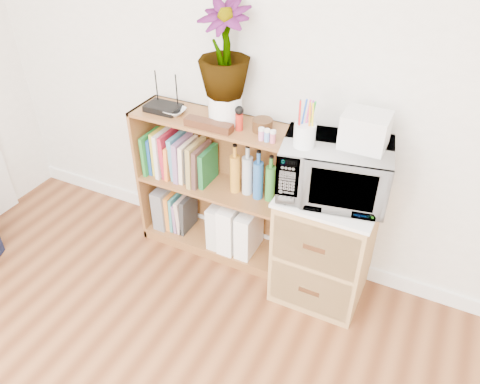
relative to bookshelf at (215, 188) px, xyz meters
The scene contains 21 objects.
skirting_board 0.57m from the bookshelf, 21.80° to the left, with size 4.00×0.02×0.10m, color white.
bookshelf is the anchor object (origin of this frame).
wicker_unit 0.76m from the bookshelf, ahead, with size 0.50×0.45×0.70m, color #9E7542.
microwave 0.85m from the bookshelf, ahead, with size 0.54×0.37×0.30m, color silver.
pen_cup 0.87m from the bookshelf, 15.61° to the right, with size 0.11×0.11×0.12m, color white.
small_appliance 1.07m from the bookshelf, ahead, with size 0.22×0.18×0.17m, color silver.
router 0.59m from the bookshelf, behind, with size 0.20×0.14×0.04m, color black.
white_bowl 0.55m from the bookshelf, behind, with size 0.13×0.13×0.03m, color silver.
plant_pot 0.56m from the bookshelf, 15.46° to the left, with size 0.19×0.19×0.16m, color white.
potted_plant 0.89m from the bookshelf, 15.46° to the left, with size 0.28×0.28×0.50m, color #3C732E.
trinket_box 0.51m from the bookshelf, 73.32° to the right, with size 0.28×0.07×0.04m, color #3C1D10.
kokeshi_doll 0.56m from the bookshelf, 11.98° to the right, with size 0.04×0.04×0.10m, color #A92014.
wooden_bowl 0.59m from the bookshelf, ahead, with size 0.11×0.11×0.07m, color #3A200F.
paint_jars 0.63m from the bookshelf, 13.48° to the right, with size 0.10×0.04×0.05m, color #D0737B.
file_box 0.47m from the bookshelf, behind, with size 0.09×0.24×0.30m, color slate.
magazine_holder_left 0.25m from the bookshelf, 13.91° to the right, with size 0.10×0.25×0.31m, color silver.
magazine_holder_mid 0.27m from the bookshelf, ahead, with size 0.11×0.27×0.33m, color white.
magazine_holder_right 0.35m from the bookshelf, ahead, with size 0.10×0.25×0.31m, color white.
cookbooks 0.30m from the bookshelf, behind, with size 0.42×0.20×0.30m.
liquor_bottles 0.31m from the bookshelf, ahead, with size 0.29×0.07×0.32m.
lower_books 0.39m from the bookshelf, behind, with size 0.16×0.19×0.28m.
Camera 1 is at (0.85, 0.01, 2.15)m, focal length 35.00 mm.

